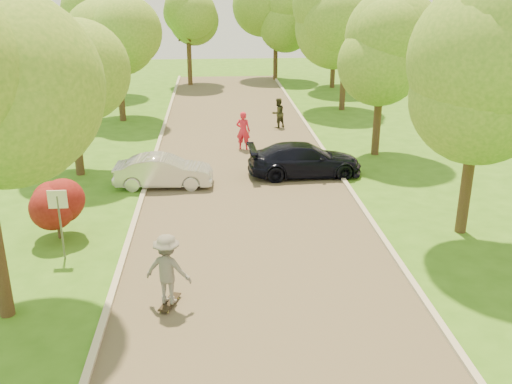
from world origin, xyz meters
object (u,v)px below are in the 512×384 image
object	(u,v)px
dark_sedan	(305,160)
person_striped	(243,131)
street_sign	(59,210)
person_olive	(278,113)
silver_sedan	(164,171)
skateboarder	(168,269)
longboard	(170,302)

from	to	relation	value
dark_sedan	person_striped	xyz separation A→B (m)	(-2.37, 4.18, 0.25)
street_sign	person_striped	distance (m)	12.81
dark_sedan	person_olive	xyz separation A→B (m)	(-0.19, 8.39, 0.14)
silver_sedan	dark_sedan	xyz separation A→B (m)	(5.84, 0.94, 0.05)
dark_sedan	skateboarder	bearing A→B (deg)	150.77
person_olive	skateboarder	bearing A→B (deg)	40.63
dark_sedan	skateboarder	world-z (taller)	skateboarder
silver_sedan	dark_sedan	bearing A→B (deg)	-79.04
silver_sedan	person_striped	distance (m)	6.20
street_sign	person_olive	xyz separation A→B (m)	(8.16, 15.52, -0.73)
dark_sedan	skateboarder	xyz separation A→B (m)	(-5.04, -10.03, 0.35)
street_sign	person_striped	world-z (taller)	street_sign
dark_sedan	longboard	xyz separation A→B (m)	(-5.04, -10.03, -0.59)
street_sign	longboard	size ratio (longest dim) A/B	2.21
dark_sedan	silver_sedan	bearing A→B (deg)	96.65
street_sign	person_olive	world-z (taller)	street_sign
longboard	person_olive	xyz separation A→B (m)	(4.86, 18.42, 0.73)
longboard	person_striped	distance (m)	14.48
silver_sedan	person_olive	size ratio (longest dim) A/B	2.33
street_sign	skateboarder	world-z (taller)	street_sign
longboard	person_striped	bearing A→B (deg)	-81.97
street_sign	skateboarder	bearing A→B (deg)	-41.27
skateboarder	person_striped	world-z (taller)	skateboarder
silver_sedan	person_striped	world-z (taller)	person_striped
skateboarder	person_striped	distance (m)	14.46
dark_sedan	person_striped	bearing A→B (deg)	27.03
longboard	person_olive	distance (m)	19.06
silver_sedan	skateboarder	xyz separation A→B (m)	(0.80, -9.09, 0.41)
silver_sedan	dark_sedan	world-z (taller)	dark_sedan
skateboarder	person_striped	size ratio (longest dim) A/B	0.98
silver_sedan	skateboarder	distance (m)	9.13
silver_sedan	person_striped	size ratio (longest dim) A/B	2.07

